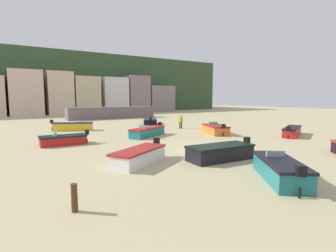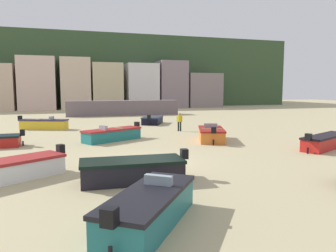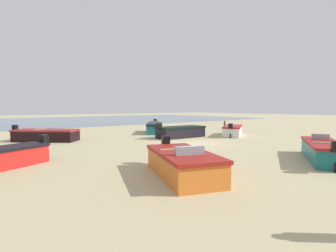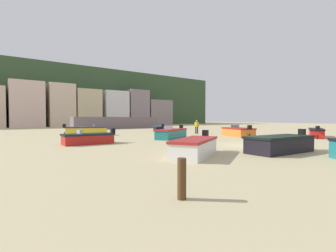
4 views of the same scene
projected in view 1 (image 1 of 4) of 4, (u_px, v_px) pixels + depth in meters
ground_plane at (205, 149)px, 18.44m from camera, size 160.00×160.00×0.00m
headland_hill at (56, 85)px, 73.37m from camera, size 90.00×32.00×14.75m
harbor_pier at (112, 113)px, 45.66m from camera, size 15.48×2.40×2.07m
townhouse_left at (26, 93)px, 53.22m from camera, size 6.21×6.29×9.30m
townhouse_centre_left at (59, 93)px, 56.55m from camera, size 5.20×6.11×9.28m
townhouse_centre at (86, 95)px, 59.41m from camera, size 5.51×5.71×8.46m
townhouse_centre_right at (113, 95)px, 63.27m from camera, size 5.94×6.62×8.50m
townhouse_right at (136, 94)px, 65.90m from camera, size 5.48×5.36×9.15m
townhouse_far_right at (158, 99)px, 69.76m from camera, size 7.09×5.92×6.83m
boat_red_0 at (63, 140)px, 20.13m from camera, size 3.71×1.53×1.07m
boat_black_1 at (150, 121)px, 35.92m from camera, size 3.10×3.93×1.10m
boat_yellow_2 at (73, 126)px, 28.89m from camera, size 4.47×2.70×1.24m
boat_orange_4 at (215, 129)px, 26.29m from camera, size 2.90×4.12×1.20m
boat_black_5 at (220, 152)px, 15.23m from camera, size 4.35×1.85×1.21m
boat_white_6 at (139, 156)px, 14.36m from camera, size 4.02×3.22×1.17m
boat_teal_7 at (148, 132)px, 24.46m from camera, size 4.49×3.33×1.18m
boat_red_8 at (292, 131)px, 24.97m from camera, size 4.84×3.11×1.16m
boat_teal_9 at (280, 170)px, 11.49m from camera, size 3.55×4.09×1.24m
mooring_post_near_water at (74, 198)px, 8.27m from camera, size 0.20×0.20×0.93m
beach_walker_foreground at (181, 121)px, 30.76m from camera, size 0.48×0.48×1.62m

